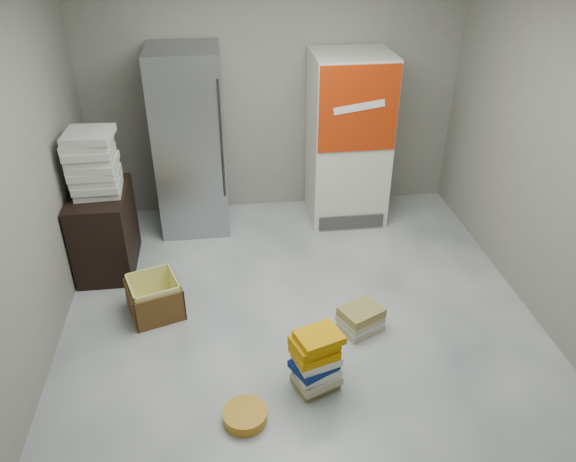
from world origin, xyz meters
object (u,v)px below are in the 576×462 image
(steel_fridge, at_px, (190,142))
(wood_shelf, at_px, (105,230))
(coke_cooler, at_px, (348,139))
(phonebook_stack_main, at_px, (316,360))
(cardboard_box, at_px, (155,299))

(steel_fridge, bearing_deg, wood_shelf, -138.69)
(coke_cooler, relative_size, wood_shelf, 2.25)
(wood_shelf, bearing_deg, phonebook_stack_main, -46.30)
(steel_fridge, relative_size, phonebook_stack_main, 3.74)
(phonebook_stack_main, height_order, cardboard_box, phonebook_stack_main)
(steel_fridge, distance_m, wood_shelf, 1.23)
(wood_shelf, xyz_separation_m, phonebook_stack_main, (1.72, -1.80, -0.15))
(steel_fridge, relative_size, cardboard_box, 3.57)
(wood_shelf, relative_size, cardboard_box, 1.50)
(phonebook_stack_main, bearing_deg, coke_cooler, 50.44)
(coke_cooler, bearing_deg, cardboard_box, -142.64)
(steel_fridge, bearing_deg, coke_cooler, -0.18)
(steel_fridge, bearing_deg, cardboard_box, -102.39)
(wood_shelf, distance_m, cardboard_box, 0.97)
(steel_fridge, distance_m, cardboard_box, 1.75)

